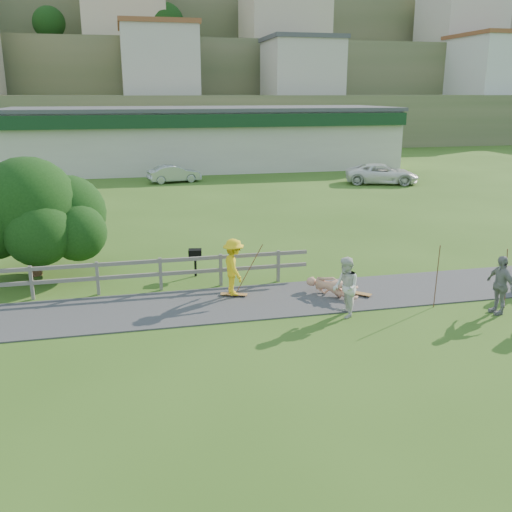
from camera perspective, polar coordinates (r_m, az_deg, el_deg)
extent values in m
plane|color=#325618|center=(16.29, -1.57, -6.65)|extent=(260.00, 260.00, 0.00)
cube|color=#3B3B3E|center=(17.65, -2.54, -4.75)|extent=(34.00, 3.00, 0.04)
cube|color=#625D57|center=(19.17, -21.53, -2.51)|extent=(0.10, 0.10, 1.10)
cube|color=#625D57|center=(18.96, -15.56, -2.17)|extent=(0.10, 0.10, 1.10)
cube|color=#625D57|center=(18.95, -9.52, -1.79)|extent=(0.10, 0.10, 1.10)
cube|color=#625D57|center=(19.16, -3.54, -1.40)|extent=(0.10, 0.10, 1.10)
cube|color=#625D57|center=(19.56, 2.24, -1.01)|extent=(0.10, 0.10, 1.10)
cube|color=#625D57|center=(18.86, -17.17, -0.96)|extent=(15.00, 0.08, 0.12)
cube|color=#625D57|center=(18.99, -17.06, -2.26)|extent=(15.00, 0.08, 0.12)
cube|color=#BDB3A6|center=(50.37, -5.11, 11.54)|extent=(32.00, 10.00, 4.80)
cube|color=#13351A|center=(45.13, -4.22, 13.33)|extent=(32.00, 0.60, 1.00)
cube|color=#46474B|center=(50.24, -5.19, 14.44)|extent=(32.50, 10.50, 0.30)
cube|color=#4D5C36|center=(69.88, -10.82, 13.05)|extent=(220.00, 14.00, 6.00)
cube|color=beige|center=(69.88, -11.12, 18.37)|extent=(10.00, 9.00, 7.00)
cube|color=#46474B|center=(70.15, -11.29, 21.43)|extent=(10.40, 9.40, 0.50)
cube|color=#4D5C36|center=(82.80, -11.37, 15.87)|extent=(220.00, 14.00, 13.00)
cube|color=beige|center=(83.42, -11.78, 22.74)|extent=(10.00, 9.00, 7.00)
cube|color=#4D5C36|center=(95.88, -11.80, 18.22)|extent=(220.00, 14.00, 21.00)
cube|color=#4D5C36|center=(109.13, -12.14, 20.26)|extent=(220.00, 14.00, 30.00)
cube|color=#4D5C36|center=(123.54, -12.44, 22.04)|extent=(220.00, 14.00, 40.00)
imported|color=yellow|center=(17.95, -2.25, -1.41)|extent=(0.79, 1.23, 1.80)
imported|color=tan|center=(18.31, 7.57, -3.07)|extent=(1.75, 1.39, 0.67)
imported|color=silver|center=(16.61, 8.94, -3.12)|extent=(0.75, 0.92, 1.77)
imported|color=gray|center=(18.11, 23.20, -2.66)|extent=(0.51, 1.06, 1.76)
imported|color=#A6AAAE|center=(42.12, -8.19, 8.14)|extent=(3.96, 2.00, 1.25)
imported|color=white|center=(42.00, 12.47, 8.03)|extent=(5.59, 3.87, 1.42)
sphere|color=#B7050C|center=(18.89, 8.89, -3.20)|extent=(0.24, 0.24, 0.24)
cylinder|color=brown|center=(18.44, -0.65, -0.93)|extent=(0.03, 0.03, 1.80)
cylinder|color=brown|center=(17.91, 17.63, -1.98)|extent=(0.03, 0.03, 1.94)
cylinder|color=brown|center=(18.59, 23.71, -2.09)|extent=(0.03, 0.03, 1.86)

